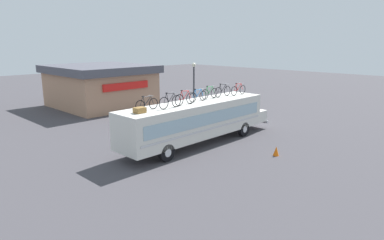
{
  "coord_description": "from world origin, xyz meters",
  "views": [
    {
      "loc": [
        -15.62,
        -14.98,
        6.73
      ],
      "look_at": [
        -0.33,
        0.0,
        1.73
      ],
      "focal_mm": 31.33,
      "sensor_mm": 36.0,
      "label": 1
    }
  ],
  "objects_px": {
    "rooftop_bicycle_2": "(170,102)",
    "rooftop_bicycle_6": "(223,91)",
    "rooftop_bicycle_1": "(147,104)",
    "rooftop_bicycle_4": "(198,96)",
    "bus": "(198,119)",
    "luggage_bag_1": "(140,110)",
    "rooftop_bicycle_5": "(210,93)",
    "street_lamp": "(194,85)",
    "rooftop_bicycle_7": "(238,90)",
    "traffic_cone": "(276,151)",
    "rooftop_bicycle_3": "(185,99)"
  },
  "relations": [
    {
      "from": "rooftop_bicycle_1",
      "to": "bus",
      "type": "bearing_deg",
      "value": -2.57
    },
    {
      "from": "traffic_cone",
      "to": "bus",
      "type": "bearing_deg",
      "value": 106.24
    },
    {
      "from": "rooftop_bicycle_5",
      "to": "rooftop_bicycle_7",
      "type": "height_order",
      "value": "same"
    },
    {
      "from": "rooftop_bicycle_6",
      "to": "rooftop_bicycle_7",
      "type": "height_order",
      "value": "rooftop_bicycle_6"
    },
    {
      "from": "bus",
      "to": "street_lamp",
      "type": "distance_m",
      "value": 7.19
    },
    {
      "from": "rooftop_bicycle_1",
      "to": "rooftop_bicycle_4",
      "type": "distance_m",
      "value": 4.2
    },
    {
      "from": "bus",
      "to": "rooftop_bicycle_6",
      "type": "xyz_separation_m",
      "value": [
        2.82,
        0.22,
        1.58
      ]
    },
    {
      "from": "luggage_bag_1",
      "to": "rooftop_bicycle_7",
      "type": "xyz_separation_m",
      "value": [
        9.11,
        0.01,
        0.23
      ]
    },
    {
      "from": "rooftop_bicycle_6",
      "to": "rooftop_bicycle_4",
      "type": "bearing_deg",
      "value": -177.33
    },
    {
      "from": "rooftop_bicycle_2",
      "to": "rooftop_bicycle_4",
      "type": "height_order",
      "value": "rooftop_bicycle_2"
    },
    {
      "from": "rooftop_bicycle_6",
      "to": "traffic_cone",
      "type": "height_order",
      "value": "rooftop_bicycle_6"
    },
    {
      "from": "rooftop_bicycle_1",
      "to": "rooftop_bicycle_7",
      "type": "distance_m",
      "value": 8.35
    },
    {
      "from": "rooftop_bicycle_6",
      "to": "rooftop_bicycle_1",
      "type": "bearing_deg",
      "value": -179.73
    },
    {
      "from": "rooftop_bicycle_3",
      "to": "rooftop_bicycle_7",
      "type": "bearing_deg",
      "value": 0.56
    },
    {
      "from": "bus",
      "to": "rooftop_bicycle_1",
      "type": "bearing_deg",
      "value": 177.43
    },
    {
      "from": "rooftop_bicycle_6",
      "to": "street_lamp",
      "type": "bearing_deg",
      "value": 67.24
    },
    {
      "from": "bus",
      "to": "rooftop_bicycle_4",
      "type": "height_order",
      "value": "rooftop_bicycle_4"
    },
    {
      "from": "traffic_cone",
      "to": "luggage_bag_1",
      "type": "bearing_deg",
      "value": 141.99
    },
    {
      "from": "rooftop_bicycle_4",
      "to": "rooftop_bicycle_2",
      "type": "bearing_deg",
      "value": -171.59
    },
    {
      "from": "rooftop_bicycle_1",
      "to": "street_lamp",
      "type": "xyz_separation_m",
      "value": [
        8.98,
        4.92,
        -0.13
      ]
    },
    {
      "from": "rooftop_bicycle_4",
      "to": "rooftop_bicycle_6",
      "type": "height_order",
      "value": "rooftop_bicycle_6"
    },
    {
      "from": "rooftop_bicycle_2",
      "to": "rooftop_bicycle_3",
      "type": "bearing_deg",
      "value": 6.05
    },
    {
      "from": "rooftop_bicycle_3",
      "to": "street_lamp",
      "type": "height_order",
      "value": "street_lamp"
    },
    {
      "from": "luggage_bag_1",
      "to": "street_lamp",
      "type": "bearing_deg",
      "value": 28.31
    },
    {
      "from": "rooftop_bicycle_1",
      "to": "rooftop_bicycle_2",
      "type": "xyz_separation_m",
      "value": [
        1.34,
        -0.52,
        0.04
      ]
    },
    {
      "from": "rooftop_bicycle_6",
      "to": "street_lamp",
      "type": "relative_size",
      "value": 0.35
    },
    {
      "from": "rooftop_bicycle_5",
      "to": "traffic_cone",
      "type": "distance_m",
      "value": 6.19
    },
    {
      "from": "rooftop_bicycle_2",
      "to": "rooftop_bicycle_6",
      "type": "bearing_deg",
      "value": 5.62
    },
    {
      "from": "rooftop_bicycle_4",
      "to": "rooftop_bicycle_5",
      "type": "relative_size",
      "value": 0.99
    },
    {
      "from": "bus",
      "to": "luggage_bag_1",
      "type": "height_order",
      "value": "luggage_bag_1"
    },
    {
      "from": "rooftop_bicycle_6",
      "to": "rooftop_bicycle_3",
      "type": "bearing_deg",
      "value": -174.53
    },
    {
      "from": "traffic_cone",
      "to": "street_lamp",
      "type": "xyz_separation_m",
      "value": [
        3.38,
        10.23,
        2.82
      ]
    },
    {
      "from": "rooftop_bicycle_7",
      "to": "street_lamp",
      "type": "relative_size",
      "value": 0.35
    },
    {
      "from": "luggage_bag_1",
      "to": "street_lamp",
      "type": "xyz_separation_m",
      "value": [
        9.75,
        5.25,
        0.07
      ]
    },
    {
      "from": "bus",
      "to": "luggage_bag_1",
      "type": "bearing_deg",
      "value": -178.29
    },
    {
      "from": "rooftop_bicycle_1",
      "to": "rooftop_bicycle_5",
      "type": "distance_m",
      "value": 5.62
    },
    {
      "from": "rooftop_bicycle_3",
      "to": "traffic_cone",
      "type": "distance_m",
      "value": 6.45
    },
    {
      "from": "rooftop_bicycle_4",
      "to": "bus",
      "type": "bearing_deg",
      "value": -133.53
    },
    {
      "from": "bus",
      "to": "luggage_bag_1",
      "type": "xyz_separation_m",
      "value": [
        -4.88,
        -0.15,
        1.33
      ]
    },
    {
      "from": "street_lamp",
      "to": "rooftop_bicycle_4",
      "type": "bearing_deg",
      "value": -133.66
    },
    {
      "from": "luggage_bag_1",
      "to": "rooftop_bicycle_2",
      "type": "relative_size",
      "value": 0.35
    },
    {
      "from": "rooftop_bicycle_6",
      "to": "street_lamp",
      "type": "xyz_separation_m",
      "value": [
        2.05,
        4.89,
        -0.17
      ]
    },
    {
      "from": "rooftop_bicycle_5",
      "to": "luggage_bag_1",
      "type": "bearing_deg",
      "value": -175.91
    },
    {
      "from": "rooftop_bicycle_7",
      "to": "traffic_cone",
      "type": "distance_m",
      "value": 6.42
    },
    {
      "from": "luggage_bag_1",
      "to": "rooftop_bicycle_2",
      "type": "bearing_deg",
      "value": -5.04
    },
    {
      "from": "rooftop_bicycle_3",
      "to": "street_lamp",
      "type": "relative_size",
      "value": 0.34
    },
    {
      "from": "rooftop_bicycle_1",
      "to": "rooftop_bicycle_7",
      "type": "height_order",
      "value": "rooftop_bicycle_7"
    },
    {
      "from": "rooftop_bicycle_1",
      "to": "rooftop_bicycle_7",
      "type": "xyz_separation_m",
      "value": [
        8.34,
        -0.32,
        0.02
      ]
    },
    {
      "from": "bus",
      "to": "rooftop_bicycle_2",
      "type": "bearing_deg",
      "value": -173.15
    },
    {
      "from": "rooftop_bicycle_5",
      "to": "rooftop_bicycle_4",
      "type": "bearing_deg",
      "value": -171.15
    }
  ]
}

